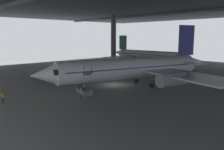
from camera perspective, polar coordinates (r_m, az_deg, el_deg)
The scene contains 8 objects.
ground_plane at distance 44.54m, azimuth 0.57°, elevation -2.36°, with size 110.00×110.00×0.00m, color slate.
hangar_structure at distance 54.57m, azimuth 11.59°, elevation 17.19°, with size 121.00×99.00×17.29m.
airplane_main at distance 42.29m, azimuth 5.54°, elevation 1.67°, with size 34.97×35.53×11.28m.
boarding_stairs at distance 37.67m, azimuth -6.76°, elevation -3.47°, with size 4.38×2.40×4.62m.
crew_worker_near_nose at distance 35.28m, azimuth -25.09°, elevation -4.80°, with size 0.55×0.26×1.68m.
crew_worker_by_stairs at distance 34.94m, azimuth -7.49°, elevation -4.21°, with size 0.47×0.39×1.59m.
airplane_distant at distance 77.54m, azimuth 8.15°, elevation 4.85°, with size 28.93×27.92×9.39m.
traffic_cone_orange at distance 35.46m, azimuth -16.86°, elevation -5.35°, with size 0.36×0.36×0.60m.
Camera 1 is at (31.68, -29.97, 9.06)m, focal length 37.57 mm.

